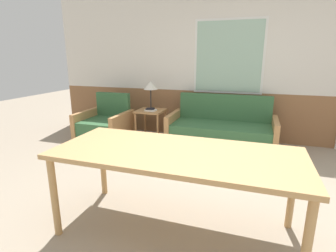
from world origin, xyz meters
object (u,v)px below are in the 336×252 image
(couch, at_px, (221,132))
(table_lamp, at_px, (151,87))
(dining_table, at_px, (176,158))
(armchair, at_px, (105,127))
(side_table, at_px, (151,116))

(couch, height_order, table_lamp, table_lamp)
(dining_table, bearing_deg, armchair, 133.82)
(couch, height_order, armchair, couch)
(armchair, relative_size, table_lamp, 1.65)
(table_lamp, bearing_deg, side_table, -70.89)
(side_table, height_order, table_lamp, table_lamp)
(side_table, height_order, dining_table, dining_table)
(armchair, distance_m, side_table, 0.86)
(dining_table, bearing_deg, couch, 88.13)
(armchair, distance_m, dining_table, 2.88)
(table_lamp, bearing_deg, couch, -4.91)
(couch, relative_size, armchair, 2.10)
(couch, xyz_separation_m, table_lamp, (-1.32, 0.11, 0.71))
(table_lamp, distance_m, dining_table, 2.79)
(side_table, relative_size, table_lamp, 1.09)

